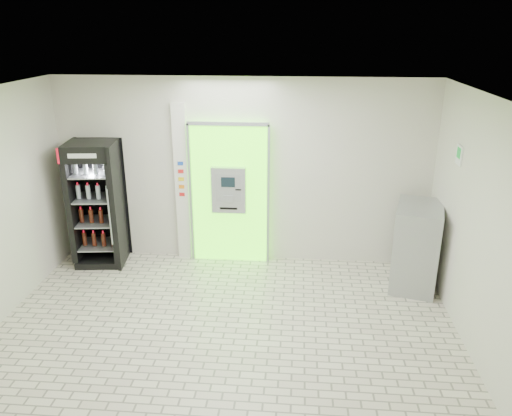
# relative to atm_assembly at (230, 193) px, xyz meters

# --- Properties ---
(ground) EXTENTS (6.00, 6.00, 0.00)m
(ground) POSITION_rel_atm_assembly_xyz_m (0.20, -2.41, -1.17)
(ground) COLOR beige
(ground) RESTS_ON ground
(room_shell) EXTENTS (6.00, 6.00, 6.00)m
(room_shell) POSITION_rel_atm_assembly_xyz_m (0.20, -2.41, 0.67)
(room_shell) COLOR beige
(room_shell) RESTS_ON ground
(atm_assembly) EXTENTS (1.30, 0.24, 2.33)m
(atm_assembly) POSITION_rel_atm_assembly_xyz_m (0.00, 0.00, 0.00)
(atm_assembly) COLOR #4DEA13
(atm_assembly) RESTS_ON ground
(pillar) EXTENTS (0.22, 0.11, 2.60)m
(pillar) POSITION_rel_atm_assembly_xyz_m (-0.78, 0.04, 0.13)
(pillar) COLOR silver
(pillar) RESTS_ON ground
(beverage_cooler) EXTENTS (0.84, 0.78, 2.03)m
(beverage_cooler) POSITION_rel_atm_assembly_xyz_m (-2.12, -0.25, -0.20)
(beverage_cooler) COLOR black
(beverage_cooler) RESTS_ON ground
(steel_cabinet) EXTENTS (0.86, 1.08, 1.27)m
(steel_cabinet) POSITION_rel_atm_assembly_xyz_m (2.87, -0.65, -0.54)
(steel_cabinet) COLOR #9A9CA1
(steel_cabinet) RESTS_ON ground
(exit_sign) EXTENTS (0.02, 0.22, 0.26)m
(exit_sign) POSITION_rel_atm_assembly_xyz_m (3.19, -1.01, 0.95)
(exit_sign) COLOR white
(exit_sign) RESTS_ON room_shell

